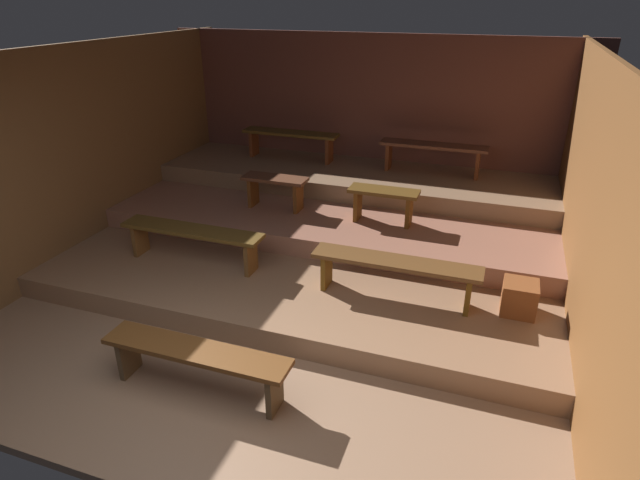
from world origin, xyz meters
TOP-DOWN VIEW (x-y plane):
  - ground at (0.00, 2.74)m, footprint 6.41×6.28m
  - wall_back at (0.00, 5.51)m, footprint 6.41×0.06m
  - wall_left at (-2.83, 2.74)m, footprint 0.06×6.28m
  - wall_right at (2.83, 2.74)m, footprint 0.06×6.28m
  - platform_lower at (0.00, 3.39)m, footprint 5.61×4.19m
  - platform_middle at (0.00, 4.13)m, footprint 5.61×2.71m
  - platform_upper at (0.00, 4.77)m, footprint 5.61×1.43m
  - bench_floor_center at (-0.14, 0.62)m, footprint 1.63×0.31m
  - bench_lower_left at (-1.17, 2.26)m, footprint 1.69×0.31m
  - bench_lower_right at (1.17, 2.26)m, footprint 1.69×0.31m
  - bench_middle_left at (-0.72, 3.59)m, footprint 0.85×0.31m
  - bench_middle_right at (0.72, 3.59)m, footprint 0.85×0.31m
  - bench_upper_left at (-1.08, 5.02)m, footprint 1.50×0.31m
  - bench_upper_right at (1.08, 5.02)m, footprint 1.50×0.31m
  - wooden_crate_lower at (2.36, 2.39)m, footprint 0.32×0.32m

SIDE VIEW (x-z plane):
  - ground at x=0.00m, z-range -0.08..0.00m
  - platform_lower at x=0.00m, z-range 0.00..0.24m
  - bench_floor_center at x=-0.14m, z-range 0.13..0.55m
  - platform_middle at x=0.00m, z-range 0.24..0.48m
  - wooden_crate_lower at x=2.36m, z-range 0.24..0.56m
  - bench_lower_left at x=-1.17m, z-range 0.37..0.79m
  - bench_lower_right at x=1.17m, z-range 0.37..0.79m
  - platform_upper at x=0.00m, z-range 0.48..0.71m
  - bench_middle_left at x=-0.72m, z-range 0.57..1.00m
  - bench_middle_right at x=0.72m, z-range 0.57..1.00m
  - bench_upper_left at x=-1.08m, z-range 0.84..1.26m
  - bench_upper_right at x=1.08m, z-range 0.84..1.26m
  - wall_back at x=0.00m, z-range 0.00..2.55m
  - wall_left at x=-2.83m, z-range 0.00..2.55m
  - wall_right at x=2.83m, z-range 0.00..2.55m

